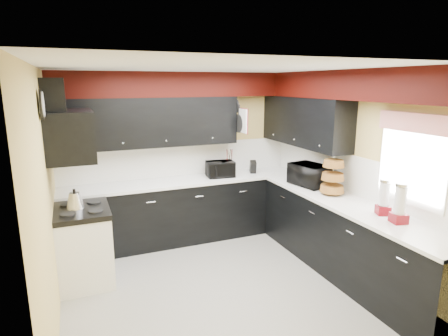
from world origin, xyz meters
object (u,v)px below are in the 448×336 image
toaster_oven (221,169)px  microwave (310,175)px  knife_block (253,167)px  utensil_crock (229,169)px  kettle (75,200)px

toaster_oven → microwave: microwave is taller
microwave → knife_block: (-0.41, 0.95, -0.05)m
utensil_crock → knife_block: (0.38, -0.06, 0.01)m
knife_block → kettle: knife_block is taller
kettle → microwave: bearing=-4.9°
utensil_crock → knife_block: bearing=-8.3°
kettle → utensil_crock: bearing=18.1°
kettle → knife_block: bearing=14.5°
utensil_crock → kettle: 2.39m
microwave → kettle: microwave is taller
microwave → knife_block: microwave is taller
kettle → toaster_oven: bearing=17.7°
utensil_crock → kettle: bearing=-161.9°
toaster_oven → kettle: bearing=-156.7°
knife_block → kettle: 2.75m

